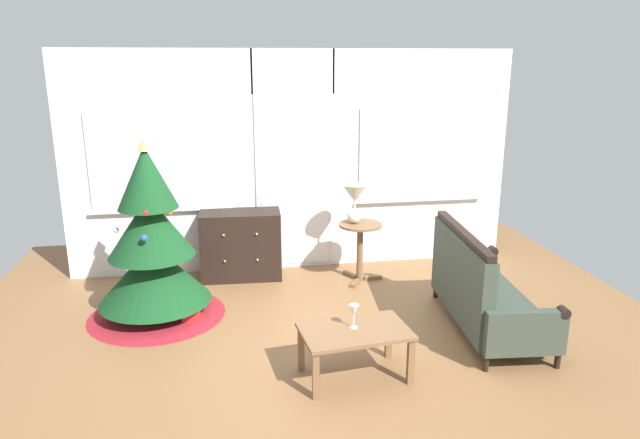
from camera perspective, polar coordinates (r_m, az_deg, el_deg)
name	(u,v)px	position (r m, az deg, el deg)	size (l,w,h in m)	color
ground_plane	(325,345)	(5.21, 0.48, -12.32)	(6.76, 6.76, 0.00)	brown
back_wall_with_door	(294,162)	(6.76, -2.60, 5.71)	(5.20, 0.14, 2.55)	white
christmas_tree	(152,253)	(5.76, -16.22, -3.19)	(1.33, 1.33, 1.75)	#4C331E
dresser_cabinet	(241,245)	(6.65, -7.81, -2.50)	(0.92, 0.47, 0.78)	black
settee_sofa	(480,291)	(5.55, 15.48, -6.81)	(0.85, 1.67, 0.96)	black
side_table	(360,240)	(6.48, 3.97, -2.06)	(0.50, 0.48, 0.67)	brown
table_lamp	(355,198)	(6.38, 3.44, 2.10)	(0.28, 0.28, 0.44)	silver
coffee_table	(355,336)	(4.61, 3.47, -11.45)	(0.89, 0.61, 0.41)	brown
wine_glass	(354,311)	(4.55, 3.37, -9.01)	(0.08, 0.08, 0.20)	silver
gift_box	(191,314)	(5.72, -12.59, -9.07)	(0.17, 0.16, 0.17)	red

